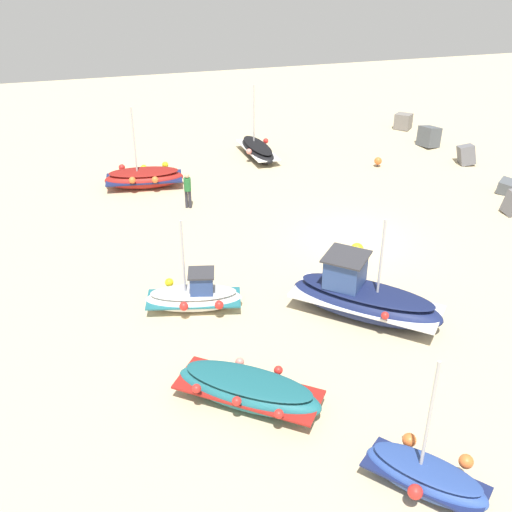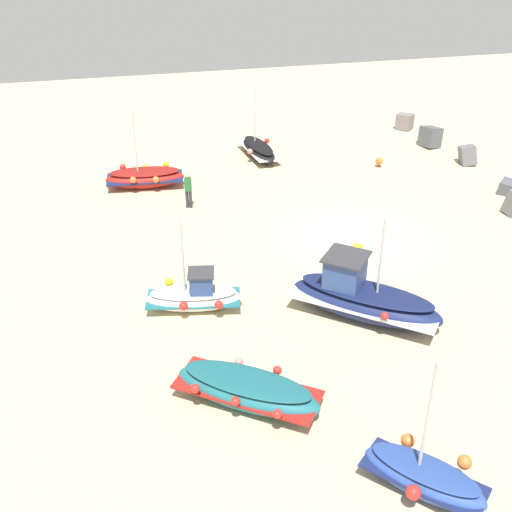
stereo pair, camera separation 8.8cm
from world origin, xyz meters
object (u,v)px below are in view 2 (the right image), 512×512
(mooring_buoy_0, at_px, (357,250))
(mooring_buoy_1, at_px, (379,161))
(fishing_boat_0, at_px, (363,298))
(fishing_boat_1, at_px, (194,296))
(fishing_boat_3, at_px, (145,177))
(fishing_boat_4, at_px, (247,389))
(person_walking, at_px, (188,188))
(fishing_boat_5, at_px, (424,476))
(fishing_boat_2, at_px, (259,150))

(mooring_buoy_0, relative_size, mooring_buoy_1, 1.20)
(fishing_boat_0, bearing_deg, fishing_boat_1, 21.41)
(fishing_boat_3, bearing_deg, mooring_buoy_1, 3.89)
(fishing_boat_1, xyz_separation_m, fishing_boat_4, (5.02, 0.66, 0.01))
(fishing_boat_3, xyz_separation_m, person_walking, (2.86, 1.69, 0.48))
(fishing_boat_1, relative_size, fishing_boat_5, 0.92)
(fishing_boat_3, xyz_separation_m, fishing_boat_5, (19.80, 4.65, -0.04))
(fishing_boat_2, height_order, mooring_buoy_1, fishing_boat_2)
(fishing_boat_1, xyz_separation_m, mooring_buoy_0, (-1.86, 6.68, -0.09))
(mooring_buoy_1, bearing_deg, mooring_buoy_0, -28.47)
(fishing_boat_0, distance_m, fishing_boat_2, 15.29)
(fishing_boat_0, bearing_deg, mooring_buoy_0, -69.14)
(mooring_buoy_0, bearing_deg, fishing_boat_0, -19.42)
(fishing_boat_4, bearing_deg, fishing_boat_5, 166.44)
(fishing_boat_2, bearing_deg, fishing_boat_4, -21.38)
(fishing_boat_3, xyz_separation_m, mooring_buoy_1, (0.36, 12.01, -0.16))
(fishing_boat_1, distance_m, fishing_boat_5, 9.80)
(fishing_boat_2, height_order, fishing_boat_4, fishing_boat_2)
(fishing_boat_1, relative_size, mooring_buoy_0, 5.63)
(fishing_boat_1, bearing_deg, fishing_boat_0, -7.51)
(fishing_boat_3, relative_size, fishing_boat_5, 1.04)
(fishing_boat_4, bearing_deg, person_walking, -55.72)
(fishing_boat_4, relative_size, mooring_buoy_0, 6.81)
(fishing_boat_3, distance_m, mooring_buoy_1, 12.02)
(fishing_boat_5, bearing_deg, fishing_boat_3, 151.15)
(fishing_boat_2, relative_size, mooring_buoy_0, 6.22)
(person_walking, bearing_deg, fishing_boat_3, -125.77)
(fishing_boat_0, bearing_deg, fishing_boat_5, 119.34)
(fishing_boat_0, relative_size, person_walking, 3.06)
(fishing_boat_1, xyz_separation_m, fishing_boat_3, (-10.86, -0.64, 0.03))
(fishing_boat_0, relative_size, fishing_boat_4, 1.20)
(fishing_boat_0, height_order, fishing_boat_3, fishing_boat_3)
(fishing_boat_0, bearing_deg, fishing_boat_4, 74.26)
(fishing_boat_4, distance_m, fishing_boat_5, 5.16)
(fishing_boat_0, distance_m, fishing_boat_1, 5.69)
(fishing_boat_4, relative_size, mooring_buoy_1, 8.14)
(mooring_buoy_1, bearing_deg, fishing_boat_1, -47.26)
(person_walking, relative_size, mooring_buoy_0, 2.67)
(fishing_boat_1, distance_m, person_walking, 8.09)
(fishing_boat_3, bearing_deg, person_walking, -53.83)
(fishing_boat_0, height_order, person_walking, fishing_boat_0)
(fishing_boat_5, bearing_deg, fishing_boat_2, 133.69)
(fishing_boat_0, relative_size, fishing_boat_5, 1.33)
(fishing_boat_0, relative_size, fishing_boat_1, 1.45)
(person_walking, bearing_deg, fishing_boat_1, 16.20)
(fishing_boat_2, distance_m, mooring_buoy_0, 11.63)
(fishing_boat_5, bearing_deg, mooring_buoy_0, 124.03)
(fishing_boat_3, height_order, person_walking, fishing_boat_3)
(person_walking, height_order, mooring_buoy_0, person_walking)
(fishing_boat_5, bearing_deg, fishing_boat_1, 162.08)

